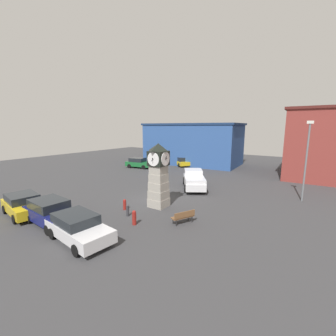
# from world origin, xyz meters

# --- Properties ---
(ground_plane) EXTENTS (77.97, 77.97, 0.00)m
(ground_plane) POSITION_xyz_m (0.00, 0.00, 0.00)
(ground_plane) COLOR #38383A
(clock_tower) EXTENTS (1.75, 1.72, 5.15)m
(clock_tower) POSITION_xyz_m (1.24, -0.81, 2.62)
(clock_tower) COLOR #9E998F
(clock_tower) RESTS_ON ground_plane
(bollard_near_tower) EXTENTS (0.25, 0.25, 0.85)m
(bollard_near_tower) POSITION_xyz_m (-0.55, -2.89, 0.43)
(bollard_near_tower) COLOR maroon
(bollard_near_tower) RESTS_ON ground_plane
(bollard_mid_row) EXTENTS (0.21, 0.21, 0.83)m
(bollard_mid_row) POSITION_xyz_m (0.53, -3.70, 0.42)
(bollard_mid_row) COLOR #333338
(bollard_mid_row) RESTS_ON ground_plane
(bollard_far_row) EXTENTS (0.27, 0.27, 0.99)m
(bollard_far_row) POSITION_xyz_m (1.94, -4.54, 0.50)
(bollard_far_row) COLOR maroon
(bollard_far_row) RESTS_ON ground_plane
(car_navy_sedan) EXTENTS (4.53, 2.64, 1.51)m
(car_navy_sedan) POSITION_xyz_m (-6.09, -7.72, 0.77)
(car_navy_sedan) COLOR gold
(car_navy_sedan) RESTS_ON ground_plane
(car_near_tower) EXTENTS (4.58, 2.31, 1.63)m
(car_near_tower) POSITION_xyz_m (-2.78, -7.48, 0.82)
(car_near_tower) COLOR navy
(car_near_tower) RESTS_ON ground_plane
(car_by_building) EXTENTS (4.69, 2.48, 1.51)m
(car_by_building) POSITION_xyz_m (0.68, -7.85, 0.77)
(car_by_building) COLOR silver
(car_by_building) RESTS_ON ground_plane
(car_far_lot) EXTENTS (4.66, 4.21, 1.50)m
(car_far_lot) POSITION_xyz_m (-7.26, 17.27, 0.76)
(car_far_lot) COLOR gold
(car_far_lot) RESTS_ON ground_plane
(car_silver_hatch) EXTENTS (4.41, 2.54, 1.57)m
(car_silver_hatch) POSITION_xyz_m (-11.86, 11.82, 0.79)
(car_silver_hatch) COLOR #19602D
(car_silver_hatch) RESTS_ON ground_plane
(pickup_truck) EXTENTS (4.54, 5.65, 1.85)m
(pickup_truck) POSITION_xyz_m (1.05, 5.77, 0.93)
(pickup_truck) COLOR silver
(pickup_truck) RESTS_ON ground_plane
(bench) EXTENTS (1.18, 1.67, 0.90)m
(bench) POSITION_xyz_m (4.57, -2.59, 0.52)
(bench) COLOR brown
(bench) RESTS_ON ground_plane
(street_lamp_near_road) EXTENTS (0.50, 0.24, 6.91)m
(street_lamp_near_road) POSITION_xyz_m (10.91, 7.25, 3.96)
(street_lamp_near_road) COLOR slate
(street_lamp_near_road) RESTS_ON ground_plane
(warehouse_blue_far) EXTENTS (16.73, 8.97, 7.01)m
(warehouse_blue_far) POSITION_xyz_m (-6.76, 20.43, 3.52)
(warehouse_blue_far) COLOR #2D5193
(warehouse_blue_far) RESTS_ON ground_plane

